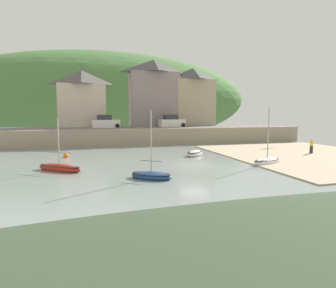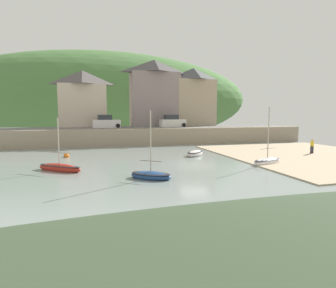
# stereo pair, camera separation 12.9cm
# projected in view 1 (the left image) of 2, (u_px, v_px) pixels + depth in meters

# --- Properties ---
(ground) EXTENTS (48.00, 41.00, 0.61)m
(ground) POSITION_uv_depth(u_px,v_px,m) (275.00, 190.00, 16.42)
(ground) COLOR gray
(quay_seawall) EXTENTS (48.00, 9.40, 2.40)m
(quay_seawall) POSITION_uv_depth(u_px,v_px,m) (153.00, 135.00, 41.86)
(quay_seawall) COLOR gray
(quay_seawall) RESTS_ON ground
(hillside_backdrop) EXTENTS (80.00, 44.00, 23.83)m
(hillside_backdrop) POSITION_uv_depth(u_px,v_px,m) (102.00, 99.00, 75.77)
(hillside_backdrop) COLOR #4A773D
(hillside_backdrop) RESTS_ON ground
(waterfront_building_left) EXTENTS (7.55, 5.42, 9.07)m
(waterfront_building_left) POSITION_uv_depth(u_px,v_px,m) (82.00, 98.00, 46.00)
(waterfront_building_left) COLOR beige
(waterfront_building_left) RESTS_ON ground
(waterfront_building_centre) EXTENTS (8.46, 5.07, 11.30)m
(waterfront_building_centre) POSITION_uv_depth(u_px,v_px,m) (154.00, 93.00, 49.02)
(waterfront_building_centre) COLOR gray
(waterfront_building_centre) RESTS_ON ground
(waterfront_building_right) EXTENTS (7.30, 5.14, 10.20)m
(waterfront_building_right) POSITION_uv_depth(u_px,v_px,m) (193.00, 96.00, 50.96)
(waterfront_building_right) COLOR tan
(waterfront_building_right) RESTS_ON ground
(sailboat_nearest_shore) EXTENTS (3.06, 3.20, 0.74)m
(sailboat_nearest_shore) POSITION_uv_depth(u_px,v_px,m) (195.00, 153.00, 30.88)
(sailboat_nearest_shore) COLOR silver
(sailboat_nearest_shore) RESTS_ON ground
(motorboat_with_cabin) EXTENTS (3.66, 2.11, 5.32)m
(motorboat_with_cabin) POSITION_uv_depth(u_px,v_px,m) (267.00, 161.00, 25.66)
(motorboat_with_cabin) COLOR white
(motorboat_with_cabin) RESTS_ON ground
(sailboat_tall_mast) EXTENTS (3.25, 2.87, 4.95)m
(sailboat_tall_mast) POSITION_uv_depth(u_px,v_px,m) (151.00, 175.00, 19.93)
(sailboat_tall_mast) COLOR navy
(sailboat_tall_mast) RESTS_ON ground
(dinghy_open_wooden) EXTENTS (3.86, 3.31, 4.39)m
(dinghy_open_wooden) POSITION_uv_depth(u_px,v_px,m) (60.00, 168.00, 22.56)
(dinghy_open_wooden) COLOR #A5271A
(dinghy_open_wooden) RESTS_ON ground
(parked_car_near_slipway) EXTENTS (4.17, 1.89, 1.95)m
(parked_car_near_slipway) POSITION_uv_depth(u_px,v_px,m) (106.00, 122.00, 42.99)
(parked_car_near_slipway) COLOR silver
(parked_car_near_slipway) RESTS_ON ground
(parked_car_by_wall) EXTENTS (4.22, 2.02, 1.95)m
(parked_car_by_wall) POSITION_uv_depth(u_px,v_px,m) (172.00, 122.00, 45.75)
(parked_car_by_wall) COLOR silver
(parked_car_by_wall) RESTS_ON ground
(person_on_slipway) EXTENTS (0.34, 0.34, 1.62)m
(person_on_slipway) POSITION_uv_depth(u_px,v_px,m) (311.00, 145.00, 31.87)
(person_on_slipway) COLOR #282833
(person_on_slipway) RESTS_ON ground
(mooring_buoy) EXTENTS (0.56, 0.56, 0.56)m
(mooring_buoy) POSITION_uv_depth(u_px,v_px,m) (66.00, 156.00, 29.58)
(mooring_buoy) COLOR orange
(mooring_buoy) RESTS_ON ground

